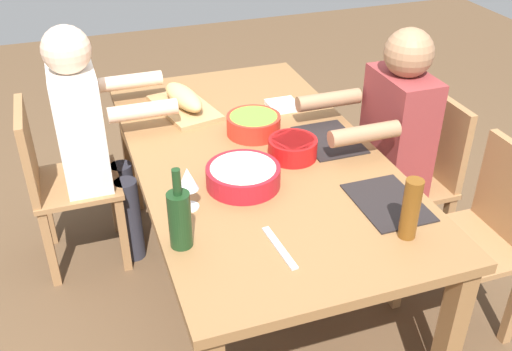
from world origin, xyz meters
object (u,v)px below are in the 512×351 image
dining_table (256,169)px  diner_near_center (389,138)px  serving_bowl_pasta (243,175)px  beer_bottle (411,209)px  diner_far_right (90,132)px  serving_bowl_fruit (293,147)px  serving_bowl_salad (254,124)px  wine_bottle (180,218)px  bread_loaf (184,97)px  chair_near_center (417,172)px  chair_far_right (57,178)px  chair_near_left (484,233)px  napkin_stack (283,105)px  wine_glass (188,180)px  cutting_board (184,108)px

dining_table → diner_near_center: bearing=-90.0°
serving_bowl_pasta → beer_bottle: size_ratio=1.28×
diner_far_right → serving_bowl_fruit: diner_far_right is taller
serving_bowl_salad → wine_bottle: 0.81m
bread_loaf → chair_near_center: bearing=-116.6°
chair_far_right → bread_loaf: bearing=-90.0°
dining_table → chair_near_left: size_ratio=2.15×
wine_bottle → beer_bottle: 0.75m
serving_bowl_pasta → napkin_stack: bearing=-33.5°
serving_bowl_salad → bread_loaf: bread_loaf is taller
diner_near_center → serving_bowl_salad: bearing=74.1°
serving_bowl_salad → beer_bottle: (-0.86, -0.25, 0.06)m
diner_near_center → wine_bottle: 1.18m
dining_table → chair_near_center: 0.83m
beer_bottle → chair_near_center: bearing=-36.9°
chair_near_left → bread_loaf: bearing=45.0°
serving_bowl_fruit → wine_glass: size_ratio=1.21×
diner_far_right → wine_bottle: 1.03m
chair_far_right → diner_far_right: size_ratio=0.71×
chair_far_right → wine_glass: size_ratio=5.12×
chair_near_center → beer_bottle: size_ratio=3.86×
chair_near_center → serving_bowl_salad: bearing=77.8°
diner_near_center → chair_near_center: bearing=-90.0°
beer_bottle → chair_far_right: bearing=42.9°
serving_bowl_salad → wine_glass: wine_glass is taller
serving_bowl_pasta → wine_bottle: size_ratio=0.97×
chair_near_left → napkin_stack: chair_near_left is taller
chair_far_right → wine_bottle: (-0.99, -0.39, 0.37)m
wine_bottle → diner_near_center: bearing=-65.1°
beer_bottle → wine_glass: 0.76m
dining_table → serving_bowl_salad: 0.22m
chair_near_center → napkin_stack: (0.37, 0.55, 0.27)m
diner_near_center → napkin_stack: size_ratio=8.57×
diner_far_right → dining_table: bearing=-128.5°
serving_bowl_pasta → napkin_stack: size_ratio=2.02×
beer_bottle → chair_near_left: bearing=-69.9°
wine_glass → chair_near_center: bearing=-75.9°
chair_near_center → wine_glass: bearing=104.1°
chair_near_center → diner_near_center: 0.28m
diner_near_center → serving_bowl_salad: (0.17, 0.59, 0.09)m
dining_table → serving_bowl_pasta: bearing=149.8°
dining_table → cutting_board: (0.50, 0.19, 0.09)m
chair_near_left → chair_far_right: bearing=58.4°
diner_far_right → chair_near_left: (-1.00, -1.45, -0.21)m
bread_loaf → wine_glass: bearing=168.1°
diner_near_center → wine_glass: (-0.29, 0.99, 0.16)m
wine_bottle → bread_loaf: bearing=-13.6°
diner_near_center → wine_glass: bearing=106.6°
chair_near_left → serving_bowl_fruit: chair_near_left is taller
bread_loaf → napkin_stack: bearing=-106.3°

